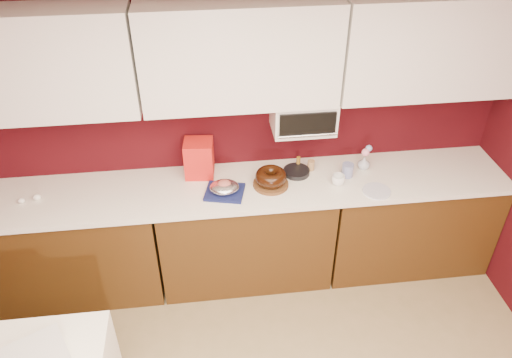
{
  "coord_description": "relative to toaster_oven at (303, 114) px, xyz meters",
  "views": [
    {
      "loc": [
        -0.28,
        -1.03,
        3.09
      ],
      "look_at": [
        0.07,
        1.84,
        1.02
      ],
      "focal_mm": 35.0,
      "sensor_mm": 36.0,
      "label": 1
    }
  ],
  "objects": [
    {
      "name": "ceiling",
      "position": [
        -0.45,
        -2.1,
        1.12
      ],
      "size": [
        4.0,
        4.5,
        0.02
      ],
      "primitive_type": "cube",
      "color": "white",
      "rests_on": "wall_back"
    },
    {
      "name": "upper_cabinet_center",
      "position": [
        -0.45,
        -0.02,
        0.48
      ],
      "size": [
        1.31,
        0.33,
        0.7
      ],
      "primitive_type": "cube",
      "color": "white",
      "rests_on": "wall_back"
    },
    {
      "name": "countertop",
      "position": [
        -0.45,
        -0.17,
        -0.49
      ],
      "size": [
        4.0,
        0.62,
        0.04
      ],
      "primitive_type": "cube",
      "color": "white",
      "rests_on": "base_cabinet_center"
    },
    {
      "name": "toaster_oven",
      "position": [
        0.0,
        0.0,
        0.0
      ],
      "size": [
        0.45,
        0.3,
        0.25
      ],
      "primitive_type": "cube",
      "color": "white",
      "rests_on": "upper_cabinet_center"
    },
    {
      "name": "roasted_ham",
      "position": [
        -0.6,
        -0.25,
        -0.4
      ],
      "size": [
        0.12,
        0.11,
        0.06
      ],
      "primitive_type": "ellipsoid",
      "rotation": [
        0.0,
        0.0,
        0.29
      ],
      "color": "#BB6055",
      "rests_on": "foil_ham_nest"
    },
    {
      "name": "egg_left",
      "position": [
        -2.03,
        -0.18,
        -0.46
      ],
      "size": [
        0.05,
        0.04,
        0.04
      ],
      "primitive_type": "ellipsoid",
      "rotation": [
        0.0,
        0.0,
        0.05
      ],
      "color": "white",
      "rests_on": "countertop"
    },
    {
      "name": "egg_right",
      "position": [
        -1.93,
        -0.16,
        -0.45
      ],
      "size": [
        0.07,
        0.06,
        0.04
      ],
      "primitive_type": "ellipsoid",
      "rotation": [
        0.0,
        0.0,
        -0.39
      ],
      "color": "white",
      "rests_on": "countertop"
    },
    {
      "name": "flower_vase",
      "position": [
        0.49,
        -0.06,
        -0.42
      ],
      "size": [
        0.1,
        0.1,
        0.11
      ],
      "primitive_type": "imported",
      "rotation": [
        0.0,
        0.0,
        0.36
      ],
      "color": "#ABB4C2",
      "rests_on": "countertop"
    },
    {
      "name": "flower_pink",
      "position": [
        0.49,
        -0.06,
        -0.33
      ],
      "size": [
        0.06,
        0.06,
        0.06
      ],
      "primitive_type": "sphere",
      "color": "pink",
      "rests_on": "flower_vase"
    },
    {
      "name": "cake_base",
      "position": [
        -0.26,
        -0.19,
        -0.46
      ],
      "size": [
        0.27,
        0.27,
        0.02
      ],
      "primitive_type": "cylinder",
      "rotation": [
        0.0,
        0.0,
        -0.01
      ],
      "color": "brown",
      "rests_on": "countertop"
    },
    {
      "name": "navy_towel",
      "position": [
        -0.6,
        -0.25,
        -0.46
      ],
      "size": [
        0.32,
        0.29,
        0.02
      ],
      "primitive_type": "cube",
      "rotation": [
        0.0,
        0.0,
        -0.24
      ],
      "color": "#141B4E",
      "rests_on": "countertop"
    },
    {
      "name": "base_cabinet_right",
      "position": [
        0.88,
        -0.17,
        -0.95
      ],
      "size": [
        1.31,
        0.58,
        0.86
      ],
      "primitive_type": "cube",
      "color": "#45290D",
      "rests_on": "floor"
    },
    {
      "name": "china_plate",
      "position": [
        0.5,
        -0.36,
        -0.47
      ],
      "size": [
        0.24,
        0.24,
        0.01
      ],
      "primitive_type": "cylinder",
      "rotation": [
        0.0,
        0.0,
        0.21
      ],
      "color": "silver",
      "rests_on": "countertop"
    },
    {
      "name": "base_cabinet_left",
      "position": [
        -1.78,
        -0.17,
        -0.95
      ],
      "size": [
        1.31,
        0.58,
        0.86
      ],
      "primitive_type": "cube",
      "color": "#45290D",
      "rests_on": "floor"
    },
    {
      "name": "base_cabinet_center",
      "position": [
        -0.45,
        -0.17,
        -0.95
      ],
      "size": [
        1.31,
        0.58,
        0.86
      ],
      "primitive_type": "cube",
      "color": "#45290D",
      "rests_on": "floor"
    },
    {
      "name": "flower_blue",
      "position": [
        0.52,
        -0.04,
        -0.3
      ],
      "size": [
        0.05,
        0.05,
        0.05
      ],
      "primitive_type": "sphere",
      "color": "#88A4DA",
      "rests_on": "flower_vase"
    },
    {
      "name": "foil_ham_nest",
      "position": [
        -0.6,
        -0.25,
        -0.42
      ],
      "size": [
        0.23,
        0.2,
        0.08
      ],
      "primitive_type": "ellipsoid",
      "rotation": [
        0.0,
        0.0,
        -0.12
      ],
      "color": "silver",
      "rests_on": "navy_towel"
    },
    {
      "name": "upper_cabinet_right",
      "position": [
        0.88,
        -0.02,
        0.48
      ],
      "size": [
        1.31,
        0.33,
        0.7
      ],
      "primitive_type": "cube",
      "color": "white",
      "rests_on": "wall_back"
    },
    {
      "name": "bundt_cake",
      "position": [
        -0.26,
        -0.19,
        -0.39
      ],
      "size": [
        0.27,
        0.27,
        0.09
      ],
      "primitive_type": "torus",
      "rotation": [
        0.0,
        0.0,
        0.19
      ],
      "color": "black",
      "rests_on": "cake_base"
    },
    {
      "name": "blue_jar",
      "position": [
        0.34,
        -0.14,
        -0.42
      ],
      "size": [
        0.11,
        0.11,
        0.1
      ],
      "primitive_type": "cylinder",
      "rotation": [
        0.0,
        0.0,
        0.3
      ],
      "color": "navy",
      "rests_on": "countertop"
    },
    {
      "name": "toaster_oven_door",
      "position": [
        0.0,
        -0.16,
        0.0
      ],
      "size": [
        0.4,
        0.02,
        0.18
      ],
      "primitive_type": "cube",
      "color": "black",
      "rests_on": "toaster_oven"
    },
    {
      "name": "coffee_mug",
      "position": [
        0.24,
        -0.24,
        -0.43
      ],
      "size": [
        0.12,
        0.12,
        0.1
      ],
      "primitive_type": "imported",
      "rotation": [
        0.0,
        0.0,
        0.92
      ],
      "color": "white",
      "rests_on": "countertop"
    },
    {
      "name": "dark_pan",
      "position": [
        -0.04,
        -0.06,
        -0.46
      ],
      "size": [
        0.21,
        0.21,
        0.04
      ],
      "primitive_type": "cylinder",
      "rotation": [
        0.0,
        0.0,
        0.07
      ],
      "color": "black",
      "rests_on": "countertop"
    },
    {
      "name": "pandoro_box",
      "position": [
        -0.77,
        0.02,
        -0.33
      ],
      "size": [
        0.23,
        0.21,
        0.29
      ],
      "primitive_type": "cube",
      "rotation": [
        0.0,
        0.0,
        -0.1
      ],
      "color": "#B20B1F",
      "rests_on": "countertop"
    },
    {
      "name": "toaster_oven_handle",
      "position": [
        0.0,
        -0.18,
        -0.07
      ],
      "size": [
        0.42,
        0.02,
        0.02
      ],
      "primitive_type": "cylinder",
      "rotation": [
        0.0,
        1.57,
        0.0
      ],
      "color": "silver",
      "rests_on": "toaster_oven"
    },
    {
      "name": "amber_bottle",
      "position": [
        -0.01,
        0.02,
        -0.43
      ],
      "size": [
        0.04,
        0.04,
        0.09
      ],
      "primitive_type": "cylinder",
      "rotation": [
        0.0,
        0.0,
        0.28
      ],
      "color": "#8F621A",
      "rests_on": "countertop"
    },
    {
      "name": "upper_cabinet_left",
      "position": [
        -1.78,
        -0.02,
        0.48
      ],
      "size": [
        1.31,
        0.33,
        0.7
      ],
      "primitive_type": "cube",
      "color": "white",
      "rests_on": "wall_back"
    },
    {
      "name": "paper_cup",
      "position": [
        0.08,
        -0.03,
        -0.43
      ],
      "size": [
        0.06,
        0.06,
        0.08
      ],
      "primitive_type": "cylinder",
      "rotation": [
        0.0,
        0.0,
        0.13
      ],
      "color": "#9C7447",
      "rests_on": "countertop"
    },
    {
      "name": "wall_back",
      "position": [
        -0.45,
        0.15,
        -0.12
      ],
      "size": [
        4.0,
        0.02,
        2.5
      ],
      "primitive_type": "cube",
      "color": "#3B080C",
      "rests_on": "floor"
    }
  ]
}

